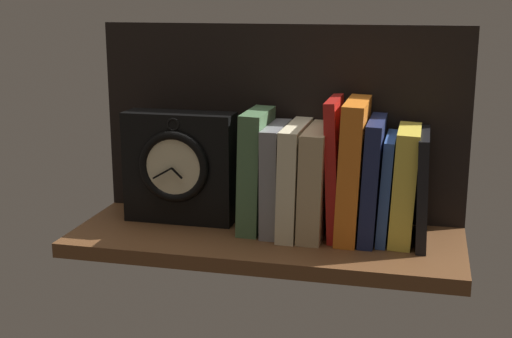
{
  "coord_description": "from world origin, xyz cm",
  "views": [
    {
      "loc": [
        25.9,
        -113.84,
        40.76
      ],
      "look_at": [
        -2.54,
        3.45,
        10.78
      ],
      "focal_mm": 49.75,
      "sensor_mm": 36.0,
      "label": 1
    }
  ],
  "objects_px": {
    "book_black_skeptic": "(423,188)",
    "book_red_requiem": "(335,168)",
    "book_green_romantic": "(256,170)",
    "framed_clock": "(180,167)",
    "book_orange_pandolfini": "(353,169)",
    "book_gray_chess": "(276,178)",
    "book_cream_twain": "(295,178)",
    "book_tan_shortstories": "(317,181)",
    "book_yellow_seinlanguage": "(405,185)",
    "book_blue_modern": "(387,188)",
    "book_navy_bierce": "(373,179)"
  },
  "relations": [
    {
      "from": "book_black_skeptic",
      "to": "book_red_requiem",
      "type": "bearing_deg",
      "value": 180.0
    },
    {
      "from": "book_green_romantic",
      "to": "framed_clock",
      "type": "distance_m",
      "value": 0.14
    },
    {
      "from": "book_orange_pandolfini",
      "to": "book_gray_chess",
      "type": "bearing_deg",
      "value": 180.0
    },
    {
      "from": "book_gray_chess",
      "to": "book_orange_pandolfini",
      "type": "bearing_deg",
      "value": 0.0
    },
    {
      "from": "book_cream_twain",
      "to": "book_tan_shortstories",
      "type": "xyz_separation_m",
      "value": [
        0.04,
        0.0,
        -0.0
      ]
    },
    {
      "from": "book_gray_chess",
      "to": "book_yellow_seinlanguage",
      "type": "xyz_separation_m",
      "value": [
        0.22,
        0.0,
        0.0
      ]
    },
    {
      "from": "book_cream_twain",
      "to": "book_red_requiem",
      "type": "bearing_deg",
      "value": 0.0
    },
    {
      "from": "book_tan_shortstories",
      "to": "book_blue_modern",
      "type": "relative_size",
      "value": 1.05
    },
    {
      "from": "framed_clock",
      "to": "book_blue_modern",
      "type": "bearing_deg",
      "value": -0.87
    },
    {
      "from": "book_green_romantic",
      "to": "book_tan_shortstories",
      "type": "bearing_deg",
      "value": 0.0
    },
    {
      "from": "book_green_romantic",
      "to": "book_yellow_seinlanguage",
      "type": "xyz_separation_m",
      "value": [
        0.26,
        0.0,
        -0.01
      ]
    },
    {
      "from": "book_green_romantic",
      "to": "framed_clock",
      "type": "height_order",
      "value": "book_green_romantic"
    },
    {
      "from": "book_tan_shortstories",
      "to": "framed_clock",
      "type": "distance_m",
      "value": 0.25
    },
    {
      "from": "book_cream_twain",
      "to": "book_black_skeptic",
      "type": "bearing_deg",
      "value": 0.0
    },
    {
      "from": "book_navy_bierce",
      "to": "framed_clock",
      "type": "bearing_deg",
      "value": 179.06
    },
    {
      "from": "book_blue_modern",
      "to": "book_yellow_seinlanguage",
      "type": "height_order",
      "value": "book_yellow_seinlanguage"
    },
    {
      "from": "book_gray_chess",
      "to": "book_yellow_seinlanguage",
      "type": "height_order",
      "value": "book_yellow_seinlanguage"
    },
    {
      "from": "book_blue_modern",
      "to": "book_black_skeptic",
      "type": "relative_size",
      "value": 0.96
    },
    {
      "from": "book_navy_bierce",
      "to": "book_yellow_seinlanguage",
      "type": "distance_m",
      "value": 0.05
    },
    {
      "from": "book_gray_chess",
      "to": "book_navy_bierce",
      "type": "relative_size",
      "value": 0.92
    },
    {
      "from": "book_yellow_seinlanguage",
      "to": "book_cream_twain",
      "type": "bearing_deg",
      "value": 180.0
    },
    {
      "from": "book_green_romantic",
      "to": "book_gray_chess",
      "type": "bearing_deg",
      "value": 0.0
    },
    {
      "from": "book_orange_pandolfini",
      "to": "book_black_skeptic",
      "type": "xyz_separation_m",
      "value": [
        0.12,
        0.0,
        -0.02
      ]
    },
    {
      "from": "book_yellow_seinlanguage",
      "to": "book_black_skeptic",
      "type": "bearing_deg",
      "value": 0.0
    },
    {
      "from": "book_navy_bierce",
      "to": "book_black_skeptic",
      "type": "relative_size",
      "value": 1.1
    },
    {
      "from": "book_red_requiem",
      "to": "book_navy_bierce",
      "type": "height_order",
      "value": "book_red_requiem"
    },
    {
      "from": "book_cream_twain",
      "to": "book_red_requiem",
      "type": "xyz_separation_m",
      "value": [
        0.07,
        0.0,
        0.02
      ]
    },
    {
      "from": "book_tan_shortstories",
      "to": "book_black_skeptic",
      "type": "xyz_separation_m",
      "value": [
        0.18,
        0.0,
        -0.0
      ]
    },
    {
      "from": "book_red_requiem",
      "to": "book_black_skeptic",
      "type": "distance_m",
      "value": 0.15
    },
    {
      "from": "book_green_romantic",
      "to": "book_navy_bierce",
      "type": "relative_size",
      "value": 1.03
    },
    {
      "from": "book_cream_twain",
      "to": "book_black_skeptic",
      "type": "xyz_separation_m",
      "value": [
        0.22,
        0.0,
        -0.0
      ]
    },
    {
      "from": "book_navy_bierce",
      "to": "book_blue_modern",
      "type": "relative_size",
      "value": 1.15
    },
    {
      "from": "book_green_romantic",
      "to": "book_red_requiem",
      "type": "bearing_deg",
      "value": 0.0
    },
    {
      "from": "book_gray_chess",
      "to": "framed_clock",
      "type": "bearing_deg",
      "value": 178.19
    },
    {
      "from": "book_tan_shortstories",
      "to": "book_orange_pandolfini",
      "type": "bearing_deg",
      "value": 0.0
    },
    {
      "from": "book_cream_twain",
      "to": "book_orange_pandolfini",
      "type": "height_order",
      "value": "book_orange_pandolfini"
    },
    {
      "from": "book_green_romantic",
      "to": "book_tan_shortstories",
      "type": "height_order",
      "value": "book_green_romantic"
    },
    {
      "from": "book_green_romantic",
      "to": "book_cream_twain",
      "type": "relative_size",
      "value": 1.11
    },
    {
      "from": "book_tan_shortstories",
      "to": "book_yellow_seinlanguage",
      "type": "distance_m",
      "value": 0.15
    },
    {
      "from": "book_green_romantic",
      "to": "book_black_skeptic",
      "type": "xyz_separation_m",
      "value": [
        0.29,
        0.0,
        -0.01
      ]
    },
    {
      "from": "book_blue_modern",
      "to": "book_orange_pandolfini",
      "type": "bearing_deg",
      "value": 180.0
    },
    {
      "from": "book_cream_twain",
      "to": "book_yellow_seinlanguage",
      "type": "relative_size",
      "value": 0.99
    },
    {
      "from": "book_navy_bierce",
      "to": "book_blue_modern",
      "type": "bearing_deg",
      "value": 0.0
    },
    {
      "from": "book_orange_pandolfini",
      "to": "book_green_romantic",
      "type": "bearing_deg",
      "value": 180.0
    },
    {
      "from": "book_gray_chess",
      "to": "book_tan_shortstories",
      "type": "xyz_separation_m",
      "value": [
        0.07,
        0.0,
        -0.0
      ]
    },
    {
      "from": "book_yellow_seinlanguage",
      "to": "book_gray_chess",
      "type": "bearing_deg",
      "value": 180.0
    },
    {
      "from": "book_cream_twain",
      "to": "book_black_skeptic",
      "type": "distance_m",
      "value": 0.22
    },
    {
      "from": "book_blue_modern",
      "to": "book_yellow_seinlanguage",
      "type": "bearing_deg",
      "value": 0.0
    },
    {
      "from": "framed_clock",
      "to": "book_tan_shortstories",
      "type": "bearing_deg",
      "value": -1.29
    },
    {
      "from": "book_navy_bierce",
      "to": "framed_clock",
      "type": "distance_m",
      "value": 0.35
    }
  ]
}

